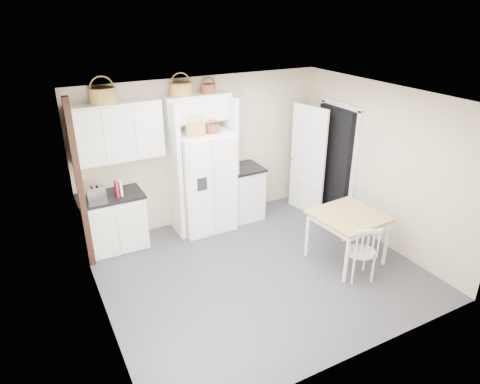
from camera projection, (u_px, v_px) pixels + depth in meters
floor at (259, 270)px, 6.49m from camera, size 4.50×4.50×0.00m
ceiling at (263, 99)px, 5.42m from camera, size 4.50×4.50×0.00m
wall_back at (203, 151)px, 7.57m from camera, size 4.50×0.00×4.50m
wall_left at (95, 229)px, 5.00m from camera, size 0.00×4.00×4.00m
wall_right at (380, 165)px, 6.91m from camera, size 0.00×4.00×4.00m
refrigerator at (205, 182)px, 7.38m from camera, size 0.91×0.73×1.76m
base_cab_left at (113, 222)px, 6.93m from camera, size 0.97×0.61×0.90m
base_cab_right at (244, 192)px, 7.95m from camera, size 0.54×0.65×0.95m
dining_table at (346, 238)px, 6.59m from camera, size 1.04×1.04×0.80m
windsor_chair at (361, 252)px, 6.15m from camera, size 0.53×0.51×0.87m
counter_left at (110, 196)px, 6.74m from camera, size 1.01×0.65×0.04m
counter_right at (244, 168)px, 7.74m from camera, size 0.58×0.69×0.04m
toaster at (95, 193)px, 6.54m from camera, size 0.32×0.23×0.20m
cookbook_red at (116, 189)px, 6.66m from camera, size 0.04×0.16×0.23m
cookbook_cream at (120, 188)px, 6.69m from camera, size 0.03×0.15×0.23m
basket_upper_b at (103, 96)px, 6.26m from camera, size 0.39×0.39×0.23m
basket_bridge_a at (181, 89)px, 6.78m from camera, size 0.36×0.36×0.20m
basket_bridge_b at (208, 88)px, 6.99m from camera, size 0.25×0.25×0.15m
basket_fridge_a at (196, 130)px, 6.84m from camera, size 0.33×0.33×0.18m
basket_fridge_b at (213, 129)px, 6.98m from camera, size 0.22×0.22×0.12m
upper_cabinet at (116, 132)px, 6.55m from camera, size 1.40×0.34×0.90m
bridge_cabinet at (197, 108)px, 7.03m from camera, size 1.12×0.34×0.45m
fridge_panel_left at (174, 171)px, 7.11m from camera, size 0.08×0.60×2.30m
fridge_panel_right at (229, 161)px, 7.54m from camera, size 0.08×0.60×2.30m
trim_post at (80, 187)px, 6.11m from camera, size 0.09×0.09×2.60m
doorway_void at (335, 163)px, 7.80m from camera, size 0.18×0.85×2.05m
door_slab at (308, 161)px, 7.91m from camera, size 0.21×0.79×2.05m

